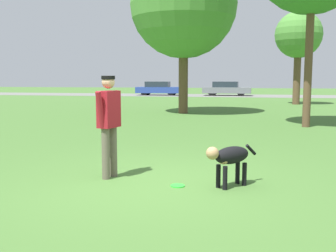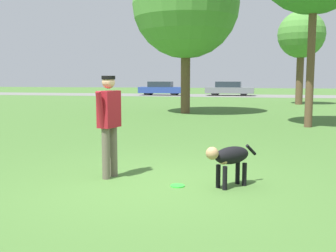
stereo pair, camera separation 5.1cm
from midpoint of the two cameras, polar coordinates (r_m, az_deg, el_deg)
The scene contains 9 objects.
ground_plane at distance 6.22m, azimuth -2.56°, elevation -8.41°, with size 120.00×120.00×0.00m, color #426B2D.
far_road_strip at distance 37.17m, azimuth 9.51°, elevation 4.36°, with size 120.00×6.00×0.01m.
person at distance 6.51m, azimuth -8.32°, elevation 1.15°, with size 0.31×0.66×1.69m.
dog at distance 6.01m, azimuth 9.15°, elevation -4.52°, with size 0.78×0.81×0.66m.
frisbee at distance 6.09m, azimuth 1.63°, elevation -8.66°, with size 0.22×0.22×0.02m.
tree_mid_center at distance 18.73m, azimuth 2.69°, elevation 17.16°, with size 4.87×4.87×7.41m.
tree_far_right at distance 26.10m, azimuth 18.85°, elevation 12.31°, with size 2.87×2.87×5.74m.
parked_car_blue at distance 37.82m, azimuth -0.92°, elevation 5.47°, with size 4.32×1.83×1.31m.
parked_car_grey at distance 37.28m, azimuth 8.93°, elevation 5.37°, with size 4.50×1.91×1.32m.
Camera 2 is at (1.52, -5.80, 1.65)m, focal length 42.00 mm.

